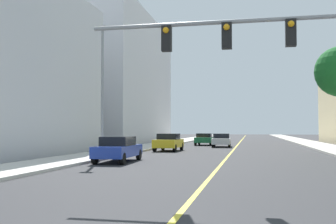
{
  "coord_description": "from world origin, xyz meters",
  "views": [
    {
      "loc": [
        1.57,
        -4.51,
        1.89
      ],
      "look_at": [
        -3.18,
        18.43,
        2.88
      ],
      "focal_mm": 42.87,
      "sensor_mm": 36.0,
      "label": 1
    }
  ],
  "objects_px": {
    "car_silver": "(221,140)",
    "car_green": "(205,139)",
    "traffic_signal_mast": "(315,47)",
    "street_lamp": "(102,84)",
    "car_blue": "(118,149)",
    "car_yellow": "(169,142)"
  },
  "relations": [
    {
      "from": "traffic_signal_mast",
      "to": "street_lamp",
      "type": "relative_size",
      "value": 1.36
    },
    {
      "from": "traffic_signal_mast",
      "to": "car_yellow",
      "type": "relative_size",
      "value": 2.82
    },
    {
      "from": "car_green",
      "to": "car_silver",
      "type": "bearing_deg",
      "value": -61.28
    },
    {
      "from": "car_silver",
      "to": "car_yellow",
      "type": "relative_size",
      "value": 1.16
    },
    {
      "from": "street_lamp",
      "to": "car_green",
      "type": "distance_m",
      "value": 23.48
    },
    {
      "from": "street_lamp",
      "to": "car_green",
      "type": "bearing_deg",
      "value": 80.29
    },
    {
      "from": "car_blue",
      "to": "traffic_signal_mast",
      "type": "bearing_deg",
      "value": 133.73
    },
    {
      "from": "car_silver",
      "to": "car_green",
      "type": "distance_m",
      "value": 4.74
    },
    {
      "from": "street_lamp",
      "to": "car_blue",
      "type": "bearing_deg",
      "value": -48.11
    },
    {
      "from": "traffic_signal_mast",
      "to": "street_lamp",
      "type": "distance_m",
      "value": 15.83
    },
    {
      "from": "street_lamp",
      "to": "car_silver",
      "type": "xyz_separation_m",
      "value": [
        6.16,
        18.63,
        -4.0
      ]
    },
    {
      "from": "car_silver",
      "to": "car_yellow",
      "type": "xyz_separation_m",
      "value": [
        -3.9,
        -8.72,
        0.04
      ]
    },
    {
      "from": "car_blue",
      "to": "car_silver",
      "type": "distance_m",
      "value": 21.05
    },
    {
      "from": "street_lamp",
      "to": "car_blue",
      "type": "distance_m",
      "value": 4.75
    },
    {
      "from": "street_lamp",
      "to": "car_green",
      "type": "relative_size",
      "value": 1.93
    },
    {
      "from": "car_blue",
      "to": "car_yellow",
      "type": "xyz_separation_m",
      "value": [
        0.51,
        11.86,
        0.01
      ]
    },
    {
      "from": "car_blue",
      "to": "car_green",
      "type": "height_order",
      "value": "car_blue"
    },
    {
      "from": "car_silver",
      "to": "car_green",
      "type": "xyz_separation_m",
      "value": [
        -2.26,
        4.17,
        -0.0
      ]
    },
    {
      "from": "car_silver",
      "to": "car_green",
      "type": "relative_size",
      "value": 1.08
    },
    {
      "from": "traffic_signal_mast",
      "to": "car_blue",
      "type": "relative_size",
      "value": 2.43
    },
    {
      "from": "car_blue",
      "to": "car_yellow",
      "type": "bearing_deg",
      "value": -94.21
    },
    {
      "from": "car_blue",
      "to": "car_silver",
      "type": "bearing_deg",
      "value": -103.84
    }
  ]
}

